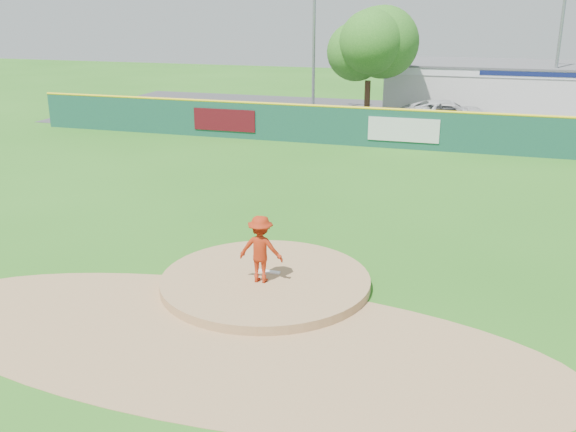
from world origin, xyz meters
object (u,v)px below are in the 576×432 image
(deciduous_tree, at_px, (369,48))
(light_pole_right, at_px, (561,30))
(light_pole_left, at_px, (314,21))
(van, at_px, (448,113))
(pool_building_grp, at_px, (502,87))
(playground_slide, at_px, (166,111))
(pitcher, at_px, (261,249))

(deciduous_tree, xyz_separation_m, light_pole_right, (11.00, 4.00, 0.99))
(light_pole_left, distance_m, light_pole_right, 15.14)
(van, relative_size, pool_building_grp, 0.37)
(pool_building_grp, height_order, light_pole_left, light_pole_left)
(deciduous_tree, bearing_deg, van, 3.01)
(playground_slide, height_order, light_pole_left, light_pole_left)
(van, relative_size, playground_slide, 2.28)
(pitcher, bearing_deg, van, -100.06)
(pitcher, relative_size, pool_building_grp, 0.12)
(light_pole_right, bearing_deg, pitcher, -107.13)
(van, xyz_separation_m, pool_building_grp, (3.05, 6.73, 0.87))
(pitcher, bearing_deg, light_pole_right, -110.56)
(van, distance_m, playground_slide, 17.46)
(pool_building_grp, relative_size, light_pole_right, 1.52)
(pool_building_grp, height_order, light_pole_right, light_pole_right)
(light_pole_left, bearing_deg, pool_building_grp, 22.60)
(pitcher, height_order, pool_building_grp, pool_building_grp)
(van, xyz_separation_m, playground_slide, (-17.08, -3.60, -0.11))
(deciduous_tree, bearing_deg, light_pole_right, 19.98)
(deciduous_tree, bearing_deg, light_pole_left, 153.43)
(van, height_order, playground_slide, van)
(light_pole_right, bearing_deg, pool_building_grp, 135.05)
(van, bearing_deg, light_pole_left, 65.85)
(pool_building_grp, relative_size, deciduous_tree, 2.07)
(van, distance_m, pool_building_grp, 7.45)
(pitcher, relative_size, van, 0.32)
(deciduous_tree, bearing_deg, pitcher, -85.53)
(light_pole_left, bearing_deg, van, -11.01)
(pitcher, xyz_separation_m, light_pole_right, (9.02, 29.27, 4.41))
(pool_building_grp, xyz_separation_m, light_pole_right, (3.00, -2.99, 3.88))
(playground_slide, relative_size, light_pole_right, 0.25)
(pitcher, distance_m, light_pole_right, 30.95)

